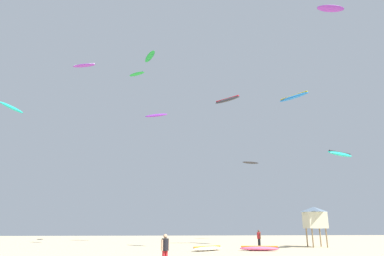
{
  "coord_description": "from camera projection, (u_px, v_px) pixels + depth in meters",
  "views": [
    {
      "loc": [
        -1.92,
        -14.12,
        2.32
      ],
      "look_at": [
        0.0,
        14.11,
        10.53
      ],
      "focal_mm": 31.11,
      "sensor_mm": 36.0,
      "label": 1
    }
  ],
  "objects": [
    {
      "name": "person_foreground",
      "position": [
        165.0,
        248.0,
        18.95
      ],
      "size": [
        0.47,
        0.43,
        1.78
      ],
      "rotation": [
        0.0,
        0.0,
        2.3
      ],
      "color": "#B21E23",
      "rests_on": "ground"
    },
    {
      "name": "person_midground",
      "position": [
        259.0,
        237.0,
        34.7
      ],
      "size": [
        0.4,
        0.56,
        1.76
      ],
      "rotation": [
        0.0,
        0.0,
        0.35
      ],
      "color": "black",
      "rests_on": "ground"
    },
    {
      "name": "kite_grounded_near",
      "position": [
        207.0,
        249.0,
        30.14
      ],
      "size": [
        3.42,
        2.92,
        0.43
      ],
      "color": "white",
      "rests_on": "ground"
    },
    {
      "name": "kite_grounded_mid",
      "position": [
        259.0,
        248.0,
        30.21
      ],
      "size": [
        3.7,
        1.5,
        0.44
      ],
      "color": "#E5598C",
      "rests_on": "ground"
    },
    {
      "name": "lifeguard_tower",
      "position": [
        315.0,
        217.0,
        35.84
      ],
      "size": [
        2.3,
        2.3,
        4.15
      ],
      "color": "#8C704C",
      "rests_on": "ground"
    },
    {
      "name": "kite_aloft_0",
      "position": [
        294.0,
        97.0,
        40.89
      ],
      "size": [
        3.36,
        3.96,
        0.8
      ],
      "color": "blue"
    },
    {
      "name": "kite_aloft_1",
      "position": [
        150.0,
        57.0,
        51.05
      ],
      "size": [
        2.36,
        4.09,
        0.7
      ],
      "color": "green"
    },
    {
      "name": "kite_aloft_2",
      "position": [
        12.0,
        108.0,
        31.55
      ],
      "size": [
        1.7,
        3.23,
        0.72
      ],
      "color": "#19B29E"
    },
    {
      "name": "kite_aloft_3",
      "position": [
        340.0,
        154.0,
        33.61
      ],
      "size": [
        3.75,
        2.71,
        0.81
      ],
      "color": "#19B29E"
    },
    {
      "name": "kite_aloft_4",
      "position": [
        84.0,
        65.0,
        41.36
      ],
      "size": [
        3.14,
        1.68,
        0.41
      ],
      "color": "purple"
    },
    {
      "name": "kite_aloft_5",
      "position": [
        137.0,
        74.0,
        42.76
      ],
      "size": [
        2.37,
        1.94,
        0.29
      ],
      "color": "green"
    },
    {
      "name": "kite_aloft_6",
      "position": [
        227.0,
        100.0,
        36.56
      ],
      "size": [
        2.95,
        2.9,
        0.76
      ],
      "color": "#2D2D33"
    },
    {
      "name": "kite_aloft_7",
      "position": [
        331.0,
        8.0,
        40.75
      ],
      "size": [
        3.47,
        1.08,
        0.7
      ],
      "color": "purple"
    },
    {
      "name": "kite_aloft_8",
      "position": [
        156.0,
        115.0,
        48.65
      ],
      "size": [
        3.64,
        2.22,
        0.83
      ],
      "color": "purple"
    },
    {
      "name": "kite_aloft_9",
      "position": [
        251.0,
        163.0,
        55.83
      ],
      "size": [
        3.23,
        1.85,
        0.41
      ],
      "color": "#2D2D33"
    }
  ]
}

